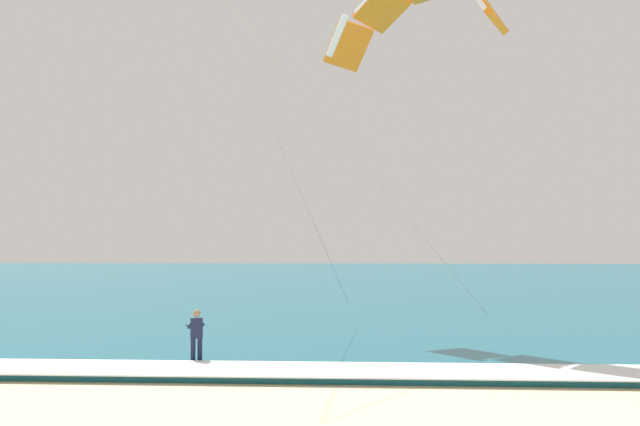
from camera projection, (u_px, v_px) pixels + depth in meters
sea at (351, 278)px, 79.56m from camera, size 200.00×120.00×0.20m
surf_foam at (305, 370)px, 20.73m from camera, size 200.00×2.59×0.04m
surfboard at (196, 366)px, 22.54m from camera, size 0.90×1.47×0.09m
kitesurfer at (196, 335)px, 22.60m from camera, size 0.64×0.63×1.69m
kite_primary at (414, 6)px, 29.25m from camera, size 9.87×9.49×12.83m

